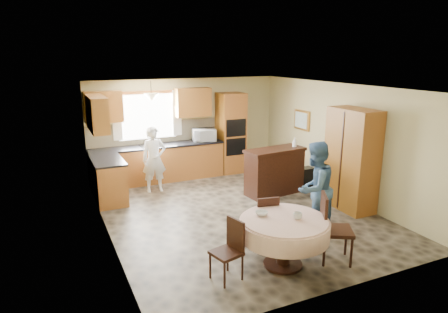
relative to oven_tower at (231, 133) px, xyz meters
name	(u,v)px	position (x,y,z in m)	size (l,w,h in m)	color
floor	(237,213)	(-1.15, -2.69, -1.06)	(5.00, 6.00, 0.01)	brown
ceiling	(238,87)	(-1.15, -2.69, 1.44)	(5.00, 6.00, 0.01)	white
wall_back	(186,127)	(-1.15, 0.31, 0.19)	(5.00, 0.02, 2.50)	tan
wall_front	(343,204)	(-1.15, -5.69, 0.19)	(5.00, 0.02, 2.50)	tan
wall_left	(104,167)	(-3.65, -2.69, 0.19)	(0.02, 6.00, 2.50)	tan
wall_right	(340,141)	(1.35, -2.69, 0.19)	(0.02, 6.00, 2.50)	tan
window	(147,116)	(-2.15, 0.29, 0.54)	(1.40, 0.03, 1.10)	white
curtain_left	(117,117)	(-2.90, 0.24, 0.59)	(0.22, 0.02, 1.15)	white
curtain_right	(177,113)	(-1.40, 0.24, 0.59)	(0.22, 0.02, 1.15)	white
base_cab_back	(158,164)	(-2.00, 0.01, -0.62)	(3.30, 0.60, 0.88)	#B66230
counter_back	(158,146)	(-2.00, 0.01, -0.16)	(3.30, 0.64, 0.04)	black
base_cab_left	(109,181)	(-3.35, -0.89, -0.62)	(0.60, 1.20, 0.88)	#B66230
counter_left	(107,160)	(-3.35, -0.89, -0.16)	(0.64, 1.20, 0.04)	black
backsplash	(154,133)	(-2.00, 0.30, 0.12)	(3.30, 0.02, 0.55)	beige
wall_cab_left	(104,107)	(-3.20, 0.15, 0.85)	(0.85, 0.33, 0.72)	#A47029
wall_cab_right	(193,102)	(-1.00, 0.15, 0.85)	(0.90, 0.33, 0.72)	#A47029
wall_cab_side	(97,114)	(-3.48, -0.89, 0.85)	(0.33, 1.20, 0.72)	#A47029
oven_tower	(231,133)	(0.00, 0.00, 0.00)	(0.66, 0.62, 2.12)	#B66230
oven_upper	(236,128)	(0.00, -0.31, 0.19)	(0.56, 0.01, 0.45)	black
oven_lower	(236,147)	(0.00, -0.31, -0.31)	(0.56, 0.01, 0.45)	black
pendant	(151,97)	(-2.15, -0.19, 1.06)	(0.36, 0.36, 0.18)	beige
sideboard	(274,173)	(0.13, -2.01, -0.57)	(1.38, 0.57, 0.99)	#32180D
space_heater	(305,178)	(0.97, -2.03, -0.80)	(0.37, 0.26, 0.51)	black
cupboard	(351,160)	(1.07, -3.40, -0.03)	(0.54, 1.08, 2.06)	#B66230
dining_table	(284,229)	(-1.44, -4.82, -0.47)	(1.33, 1.33, 0.76)	#32180D
chair_left	(230,247)	(-2.31, -4.79, -0.58)	(0.46, 0.46, 0.87)	#32180D
chair_back	(266,219)	(-1.38, -4.18, -0.57)	(0.45, 0.45, 0.89)	#32180D
chair_right	(331,225)	(-0.70, -4.98, -0.47)	(0.63, 0.63, 1.06)	#32180D
framed_picture	(302,120)	(1.32, -1.31, 0.45)	(0.06, 0.59, 0.49)	#C78C3A
microwave	(204,135)	(-0.78, -0.04, 0.02)	(0.58, 0.39, 0.32)	silver
person_sink	(154,159)	(-2.29, -0.71, -0.30)	(0.55, 0.36, 1.52)	silver
person_dining	(314,189)	(-0.35, -4.08, -0.23)	(0.81, 0.63, 1.67)	#3C5D83
bowl_sideboard	(260,152)	(-0.26, -2.01, -0.05)	(0.23, 0.23, 0.06)	#B2B2B2
bottle_sideboard	(294,144)	(0.64, -2.01, 0.06)	(0.11, 0.11, 0.27)	silver
cup_table	(298,216)	(-1.27, -4.91, -0.25)	(0.13, 0.13, 0.10)	#B2B2B2
bowl_table	(262,213)	(-1.68, -4.57, -0.27)	(0.19, 0.19, 0.06)	#B2B2B2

